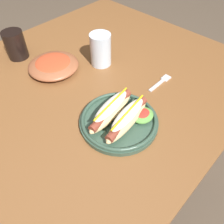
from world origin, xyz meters
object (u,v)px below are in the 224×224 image
at_px(soda_cup, 15,45).
at_px(water_cup, 101,50).
at_px(hot_dog_plate, 120,118).
at_px(side_bowl, 53,65).
at_px(fork, 161,82).

height_order(soda_cup, water_cup, water_cup).
height_order(hot_dog_plate, water_cup, water_cup).
bearing_deg(soda_cup, hot_dog_plate, -87.83).
height_order(hot_dog_plate, soda_cup, soda_cup).
relative_size(hot_dog_plate, water_cup, 1.93).
relative_size(soda_cup, side_bowl, 0.58).
bearing_deg(side_bowl, hot_dog_plate, -93.80).
xyz_separation_m(hot_dog_plate, fork, (0.26, 0.02, -0.02)).
xyz_separation_m(hot_dog_plate, side_bowl, (0.02, 0.38, -0.00)).
relative_size(soda_cup, water_cup, 0.88).
distance_m(hot_dog_plate, water_cup, 0.33).
distance_m(fork, side_bowl, 0.42).
height_order(fork, side_bowl, side_bowl).
bearing_deg(water_cup, hot_dog_plate, -124.29).
xyz_separation_m(soda_cup, water_cup, (0.21, -0.29, 0.01)).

